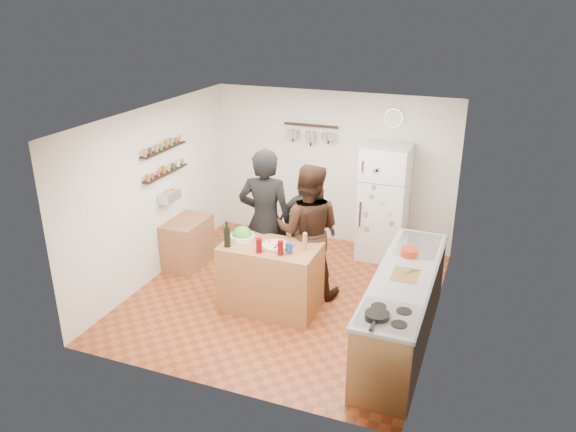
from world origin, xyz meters
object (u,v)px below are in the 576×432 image
at_px(salad_bowl, 242,237).
at_px(person_center, 308,231).
at_px(red_bowl, 409,252).
at_px(wall_clock, 394,118).
at_px(counter_run, 403,310).
at_px(skillet, 377,315).
at_px(person_left, 265,221).
at_px(person_back, 306,227).
at_px(wine_bottle, 227,237).
at_px(side_table, 188,243).
at_px(salt_canister, 289,248).
at_px(pepper_mill, 305,243).
at_px(fridge, 384,202).
at_px(prep_island, 271,277).

xyz_separation_m(salad_bowl, person_center, (0.73, 0.52, -0.01)).
relative_size(red_bowl, wall_clock, 0.72).
relative_size(counter_run, skillet, 10.61).
relative_size(person_left, person_back, 1.31).
bearing_deg(salad_bowl, person_center, 35.10).
height_order(salad_bowl, person_left, person_left).
relative_size(wine_bottle, side_table, 0.32).
relative_size(salt_canister, person_back, 0.09).
relative_size(person_back, skillet, 6.29).
bearing_deg(red_bowl, wall_clock, 108.22).
bearing_deg(salad_bowl, wine_bottle, -106.50).
xyz_separation_m(skillet, red_bowl, (0.05, 1.53, 0.02)).
bearing_deg(pepper_mill, wine_bottle, -164.13).
bearing_deg(pepper_mill, salt_canister, -131.42).
relative_size(person_back, side_table, 1.95).
height_order(person_left, wall_clock, wall_clock).
relative_size(pepper_mill, counter_run, 0.07).
height_order(salt_canister, person_left, person_left).
distance_m(red_bowl, fridge, 1.93).
xyz_separation_m(prep_island, side_table, (-1.68, 0.73, -0.09)).
distance_m(red_bowl, side_table, 3.47).
distance_m(wine_bottle, fridge, 2.79).
distance_m(salad_bowl, skillet, 2.42).
xyz_separation_m(person_back, red_bowl, (1.59, -0.69, 0.19)).
xyz_separation_m(salad_bowl, wall_clock, (1.43, 2.40, 1.21)).
relative_size(pepper_mill, fridge, 0.10).
bearing_deg(person_left, salad_bowl, 63.43).
distance_m(person_left, red_bowl, 1.99).
xyz_separation_m(wine_bottle, person_back, (0.62, 1.24, -0.26)).
bearing_deg(wine_bottle, skillet, -24.41).
relative_size(counter_run, side_table, 3.29).
bearing_deg(wall_clock, red_bowl, -71.78).
relative_size(prep_island, side_table, 1.56).
relative_size(wine_bottle, salt_canister, 1.78).
bearing_deg(prep_island, person_center, 61.03).
height_order(person_center, wall_clock, wall_clock).
bearing_deg(prep_island, salt_canister, -21.80).
xyz_separation_m(person_left, side_table, (-1.40, 0.24, -0.66)).
distance_m(salad_bowl, side_table, 1.55).
xyz_separation_m(pepper_mill, person_center, (-0.14, 0.52, -0.07)).
bearing_deg(pepper_mill, prep_island, -173.66).
height_order(wall_clock, side_table, wall_clock).
height_order(salad_bowl, counter_run, salad_bowl).
height_order(pepper_mill, salt_canister, pepper_mill).
bearing_deg(counter_run, fridge, 108.06).
xyz_separation_m(salad_bowl, skillet, (2.08, -1.25, 0.00)).
height_order(prep_island, side_table, prep_island).
height_order(salad_bowl, wine_bottle, wine_bottle).
bearing_deg(wine_bottle, pepper_mill, 15.87).
relative_size(pepper_mill, person_center, 0.10).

